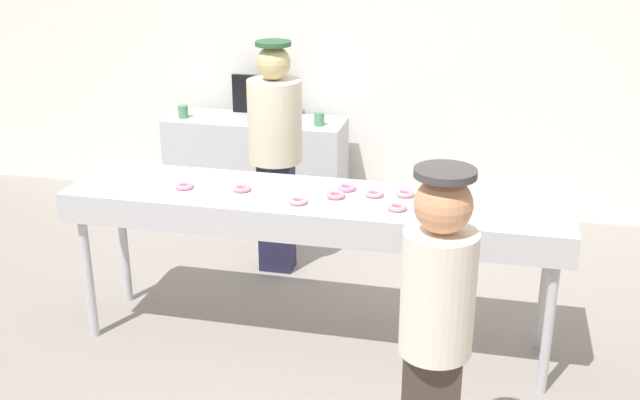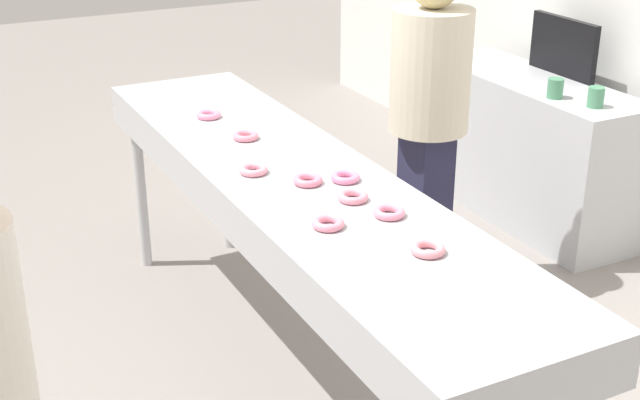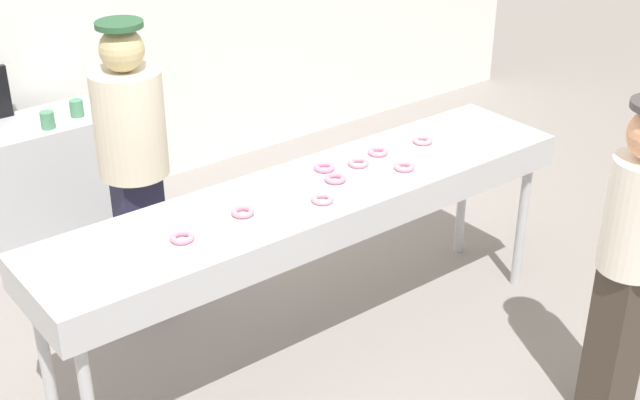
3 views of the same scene
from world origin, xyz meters
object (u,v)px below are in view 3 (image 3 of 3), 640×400
Objects in this scene: strawberry_donut_7 at (335,178)px; paper_cup_1 at (48,120)px; strawberry_donut_6 at (404,166)px; strawberry_donut_8 at (423,140)px; strawberry_donut_0 at (323,199)px; strawberry_donut_4 at (182,237)px; fryer_conveyor at (313,204)px; strawberry_donut_3 at (324,167)px; worker_baker at (132,149)px; strawberry_donut_5 at (378,152)px; paper_cup_0 at (77,108)px; strawberry_donut_1 at (243,212)px; strawberry_donut_2 at (358,163)px; customer_waiting at (632,253)px.

strawberry_donut_7 is 1.04× the size of paper_cup_1.
strawberry_donut_6 is 1.00× the size of strawberry_donut_8.
strawberry_donut_4 is (-0.72, 0.09, 0.00)m from strawberry_donut_0.
fryer_conveyor is at bearing -71.25° from paper_cup_1.
strawberry_donut_3 is 1.00× the size of strawberry_donut_8.
strawberry_donut_4 is 0.07× the size of worker_baker.
strawberry_donut_8 is at bearing -7.35° from strawberry_donut_5.
strawberry_donut_7 is (0.19, 0.14, 0.00)m from strawberry_donut_0.
worker_baker is at bearing -95.68° from paper_cup_0.
strawberry_donut_4 and strawberry_donut_6 have the same top height.
strawberry_donut_1 is at bearing 174.11° from strawberry_donut_6.
strawberry_donut_2 and strawberry_donut_7 have the same top height.
strawberry_donut_4 is 1.04× the size of paper_cup_0.
paper_cup_0 is (-1.21, 1.84, -0.09)m from strawberry_donut_8.
paper_cup_1 is at bearing 85.59° from strawberry_donut_4.
strawberry_donut_3 is at bearing 174.76° from strawberry_donut_8.
paper_cup_1 is (-1.13, 1.95, -0.09)m from strawberry_donut_6.
fryer_conveyor is 1.95m from paper_cup_0.
strawberry_donut_4 reaches higher than paper_cup_1.
strawberry_donut_7 is (-0.38, -0.12, 0.00)m from strawberry_donut_5.
customer_waiting reaches higher than paper_cup_0.
strawberry_donut_5 is at bearing 7.30° from strawberry_donut_4.
customer_waiting is at bearing -70.59° from strawberry_donut_2.
strawberry_donut_3 reaches higher than paper_cup_1.
strawberry_donut_4 reaches higher than fryer_conveyor.
strawberry_donut_5 is 0.07× the size of worker_baker.
strawberry_donut_5 is at bearing 172.65° from strawberry_donut_8.
strawberry_donut_2 and strawberry_donut_6 have the same top height.
strawberry_donut_2 is at bearing -61.32° from paper_cup_1.
fryer_conveyor is 1.51m from customer_waiting.
strawberry_donut_1 and strawberry_donut_8 have the same top height.
strawberry_donut_0 is 1.00× the size of strawberry_donut_8.
strawberry_donut_2 is 1.04× the size of paper_cup_0.
customer_waiting reaches higher than paper_cup_1.
strawberry_donut_3 is 1.88m from paper_cup_0.
strawberry_donut_1 is 0.95m from strawberry_donut_5.
paper_cup_0 is (0.02, 1.93, -0.09)m from strawberry_donut_1.
paper_cup_0 is 1.00× the size of paper_cup_1.
customer_waiting reaches higher than strawberry_donut_3.
strawberry_donut_1 and strawberry_donut_5 have the same top height.
paper_cup_0 is (0.37, 1.97, -0.09)m from strawberry_donut_4.
paper_cup_0 is at bearing 112.04° from strawberry_donut_2.
strawberry_donut_6 is at bearing 119.33° from customer_waiting.
strawberry_donut_6 is 1.20m from customer_waiting.
strawberry_donut_6 reaches higher than paper_cup_1.
customer_waiting is at bearing -61.64° from strawberry_donut_7.
strawberry_donut_3 is 1.89m from paper_cup_1.
paper_cup_1 is at bearing 119.97° from strawberry_donut_6.
paper_cup_0 is at bearing 123.39° from strawberry_donut_8.
customer_waiting is at bearing -52.35° from strawberry_donut_0.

